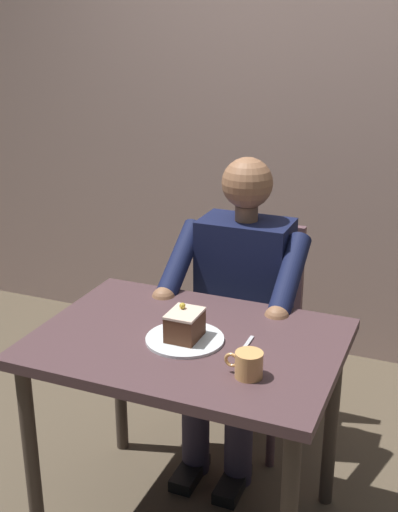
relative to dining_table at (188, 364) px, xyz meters
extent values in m
cube|color=tan|center=(0.00, -1.55, 0.85)|extent=(6.40, 0.12, 3.00)
cube|color=#4B3336|center=(0.00, 0.00, 0.08)|extent=(0.99, 0.72, 0.04)
cylinder|color=#43362D|center=(0.44, 0.30, -0.28)|extent=(0.05, 0.05, 0.73)
cylinder|color=#43362D|center=(-0.44, -0.30, -0.28)|extent=(0.05, 0.05, 0.73)
cylinder|color=#43362D|center=(0.44, -0.30, -0.28)|extent=(0.05, 0.05, 0.73)
cube|color=brown|center=(0.00, -0.60, -0.20)|extent=(0.42, 0.42, 0.04)
cube|color=brown|center=(0.00, -0.79, 0.04)|extent=(0.38, 0.04, 0.45)
cylinder|color=brown|center=(-0.18, -0.42, -0.42)|extent=(0.04, 0.04, 0.44)
cylinder|color=brown|center=(0.18, -0.42, -0.42)|extent=(0.04, 0.04, 0.44)
cylinder|color=brown|center=(-0.18, -0.78, -0.42)|extent=(0.04, 0.04, 0.44)
cylinder|color=brown|center=(0.18, -0.78, -0.42)|extent=(0.04, 0.04, 0.44)
cube|color=#141A3B|center=(0.00, -0.58, 0.08)|extent=(0.36, 0.22, 0.52)
sphere|color=#966646|center=(0.00, -0.58, 0.48)|extent=(0.20, 0.20, 0.20)
cylinder|color=#966646|center=(0.00, -0.58, 0.37)|extent=(0.09, 0.09, 0.06)
cylinder|color=#141A3B|center=(-0.22, -0.44, 0.19)|extent=(0.08, 0.33, 0.26)
sphere|color=#966646|center=(-0.22, -0.28, 0.09)|extent=(0.09, 0.09, 0.09)
cylinder|color=#141A3B|center=(0.22, -0.44, 0.19)|extent=(0.08, 0.33, 0.26)
sphere|color=#966646|center=(0.22, -0.28, 0.09)|extent=(0.09, 0.09, 0.09)
cylinder|color=#352D41|center=(-0.09, -0.46, -0.20)|extent=(0.13, 0.38, 0.14)
cylinder|color=#352D41|center=(0.09, -0.46, -0.20)|extent=(0.13, 0.38, 0.14)
cylinder|color=#352D41|center=(-0.09, -0.28, -0.43)|extent=(0.11, 0.11, 0.42)
cube|color=black|center=(-0.09, -0.22, -0.62)|extent=(0.09, 0.22, 0.05)
cylinder|color=#352D41|center=(0.09, -0.28, -0.43)|extent=(0.11, 0.11, 0.42)
cube|color=black|center=(0.09, -0.22, -0.62)|extent=(0.09, 0.22, 0.05)
cylinder|color=white|center=(0.00, 0.02, 0.10)|extent=(0.25, 0.25, 0.01)
cube|color=#532E1C|center=(0.00, 0.02, 0.15)|extent=(0.10, 0.12, 0.08)
cube|color=beige|center=(0.00, 0.02, 0.20)|extent=(0.10, 0.12, 0.01)
sphere|color=gold|center=(0.02, 0.00, 0.21)|extent=(0.02, 0.02, 0.02)
cylinder|color=#E4A45D|center=(-0.26, 0.16, 0.14)|extent=(0.08, 0.08, 0.08)
torus|color=#E4A45D|center=(-0.21, 0.16, 0.14)|extent=(0.05, 0.01, 0.05)
cylinder|color=black|center=(-0.26, 0.16, 0.17)|extent=(0.07, 0.07, 0.01)
cube|color=silver|center=(-0.20, -0.03, 0.10)|extent=(0.01, 0.11, 0.01)
ellipsoid|color=silver|center=(-0.20, 0.04, 0.10)|extent=(0.03, 0.04, 0.01)
camera|label=1|loc=(-0.77, 1.75, 1.08)|focal=46.02mm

